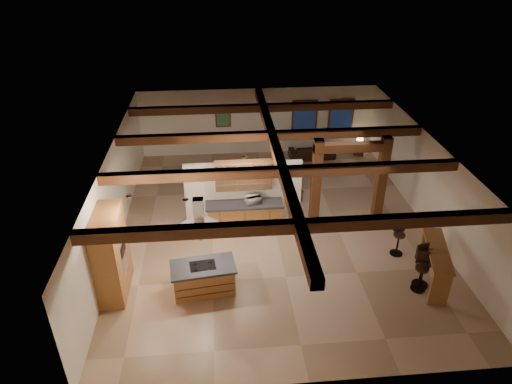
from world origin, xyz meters
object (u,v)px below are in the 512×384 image
(dining_table, at_px, (275,187))
(bar_counter, at_px, (435,260))
(kitchen_island, at_px, (204,278))
(sofa, at_px, (312,152))

(dining_table, xyz_separation_m, bar_counter, (3.76, -5.27, 0.45))
(kitchen_island, relative_size, bar_counter, 0.83)
(kitchen_island, distance_m, dining_table, 5.69)
(kitchen_island, xyz_separation_m, dining_table, (2.57, 5.07, -0.13))
(kitchen_island, distance_m, sofa, 9.26)
(kitchen_island, height_order, sofa, kitchen_island)
(kitchen_island, bearing_deg, sofa, 60.40)
(sofa, height_order, bar_counter, bar_counter)
(dining_table, bearing_deg, bar_counter, -48.21)
(dining_table, bearing_deg, sofa, 62.36)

